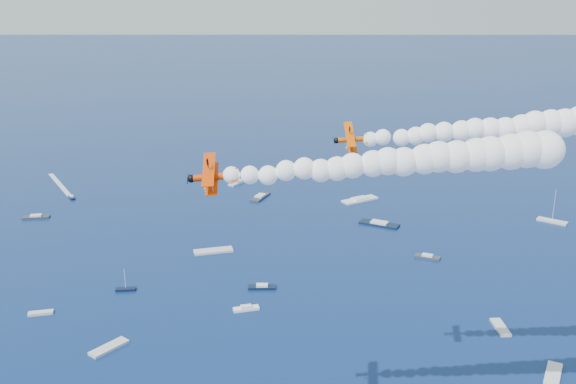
{
  "coord_description": "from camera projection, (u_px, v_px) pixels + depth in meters",
  "views": [
    {
      "loc": [
        6.63,
        -75.86,
        86.04
      ],
      "look_at": [
        4.87,
        28.2,
        51.97
      ],
      "focal_mm": 41.51,
      "sensor_mm": 36.0,
      "label": 1
    }
  ],
  "objects": [
    {
      "name": "biplane_lead",
      "position": [
        352.0,
        139.0,
        115.36
      ],
      "size": [
        6.88,
        8.36,
        7.25
      ],
      "primitive_type": null,
      "rotation": [
        -0.43,
        0.07,
        3.17
      ],
      "color": "#DF5004"
    },
    {
      "name": "smoke_trail_trail",
      "position": [
        389.0,
        163.0,
        100.18
      ],
      "size": [
        52.97,
        11.0,
        9.84
      ],
      "primitive_type": null,
      "rotation": [
        0.0,
        0.0,
        3.19
      ],
      "color": "white"
    },
    {
      "name": "spectator_boats",
      "position": [
        315.0,
        254.0,
        214.25
      ],
      "size": [
        200.55,
        178.86,
        0.7
      ],
      "color": "black",
      "rests_on": "ground"
    },
    {
      "name": "smoke_trail_lead",
      "position": [
        505.0,
        128.0,
        114.97
      ],
      "size": [
        52.83,
        8.46,
        9.84
      ],
      "primitive_type": null,
      "rotation": [
        0.0,
        0.0,
        3.17
      ],
      "color": "white"
    },
    {
      "name": "biplane_trail",
      "position": [
        214.0,
        177.0,
        99.93
      ],
      "size": [
        8.55,
        10.27,
        8.31
      ],
      "primitive_type": null,
      "rotation": [
        -0.34,
        0.07,
        3.19
      ],
      "color": "#D93A04"
    }
  ]
}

